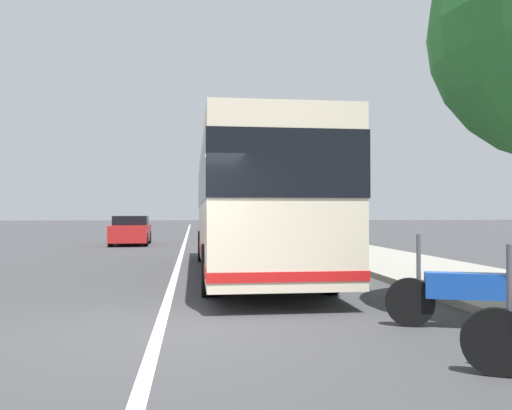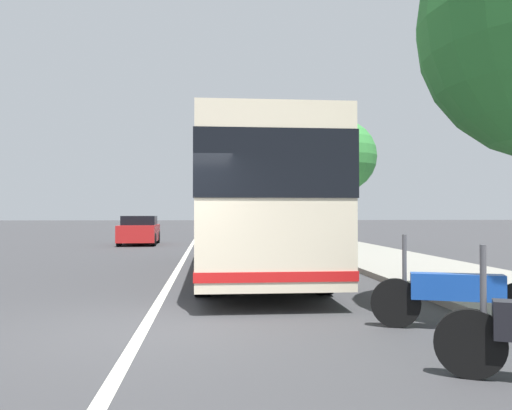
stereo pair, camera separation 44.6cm
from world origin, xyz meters
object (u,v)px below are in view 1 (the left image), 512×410
at_px(coach_bus, 250,200).
at_px(car_side_street, 219,225).
at_px(car_oncoming, 212,223).
at_px(motorcycle_far_end, 470,293).
at_px(car_ahead_same_lane, 131,231).
at_px(roadside_tree_mid_block, 334,157).
at_px(car_far_distant, 220,227).

distance_m(coach_bus, car_side_street, 26.85).
distance_m(car_oncoming, car_side_street, 9.49).
height_order(motorcycle_far_end, car_ahead_same_lane, car_ahead_same_lane).
xyz_separation_m(motorcycle_far_end, car_side_street, (33.66, 1.73, 0.19)).
bearing_deg(roadside_tree_mid_block, car_ahead_same_lane, 68.09).
height_order(car_far_distant, roadside_tree_mid_block, roadside_tree_mid_block).
distance_m(coach_bus, car_oncoming, 36.33).
relative_size(coach_bus, motorcycle_far_end, 5.22).
xyz_separation_m(car_far_distant, roadside_tree_mid_block, (-11.55, -4.54, 3.43)).
xyz_separation_m(car_far_distant, car_side_street, (6.12, -0.27, -0.01)).
relative_size(car_side_street, roadside_tree_mid_block, 0.71).
distance_m(car_ahead_same_lane, car_far_distant, 9.17).
height_order(coach_bus, motorcycle_far_end, coach_bus).
distance_m(car_ahead_same_lane, car_side_street, 14.81).
bearing_deg(roadside_tree_mid_block, motorcycle_far_end, 170.99).
height_order(car_ahead_same_lane, car_oncoming, car_ahead_same_lane).
distance_m(motorcycle_far_end, car_side_street, 33.71).
bearing_deg(car_ahead_same_lane, roadside_tree_mid_block, 66.40).
bearing_deg(car_oncoming, car_ahead_same_lane, 167.09).
relative_size(car_ahead_same_lane, car_side_street, 0.99).
height_order(motorcycle_far_end, car_oncoming, car_oncoming).
bearing_deg(motorcycle_far_end, car_far_distant, -66.78).
relative_size(motorcycle_far_end, car_ahead_same_lane, 0.54).
distance_m(car_ahead_same_lane, car_oncoming, 23.88).
distance_m(car_ahead_same_lane, roadside_tree_mid_block, 10.70).
xyz_separation_m(car_ahead_same_lane, car_side_street, (13.89, -5.14, -0.01)).
xyz_separation_m(motorcycle_far_end, roadside_tree_mid_block, (16.00, -2.54, 3.64)).
height_order(car_side_street, roadside_tree_mid_block, roadside_tree_mid_block).
xyz_separation_m(car_oncoming, car_far_distant, (-15.61, 0.02, 0.04)).
xyz_separation_m(coach_bus, car_ahead_same_lane, (12.93, 4.59, -1.23)).
height_order(car_ahead_same_lane, roadside_tree_mid_block, roadside_tree_mid_block).
bearing_deg(car_oncoming, coach_bus, 178.43).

